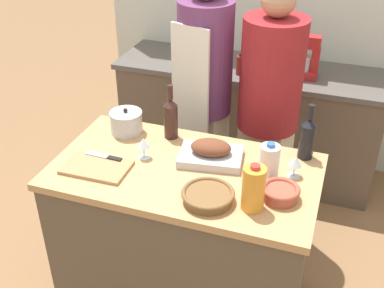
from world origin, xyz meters
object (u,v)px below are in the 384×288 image
(stock_pot, at_px, (126,122))
(juice_jug, at_px, (253,188))
(wine_bottle_dark, at_px, (171,117))
(cutting_board, at_px, (97,167))
(mixing_bowl, at_px, (280,192))
(wine_bottle_green, at_px, (307,137))
(condiment_bottle_tall, at_px, (299,57))
(wicker_basket, at_px, (208,196))
(person_cook_aproned, at_px, (204,92))
(stand_mixer, at_px, (306,60))
(person_cook_guest, at_px, (268,109))
(condiment_bottle_extra, at_px, (240,65))
(knife_chef, at_px, (105,156))
(roasting_pan, at_px, (211,153))
(condiment_bottle_short, at_px, (259,66))
(wine_glass_left, at_px, (295,162))
(wine_glass_right, at_px, (143,144))
(milk_jug, at_px, (269,162))

(stock_pot, bearing_deg, juice_jug, -27.62)
(stock_pot, distance_m, wine_bottle_dark, 0.26)
(cutting_board, height_order, mixing_bowl, mixing_bowl)
(wine_bottle_green, height_order, condiment_bottle_tall, wine_bottle_green)
(cutting_board, bearing_deg, wicker_basket, -5.94)
(stock_pot, distance_m, condiment_bottle_tall, 1.57)
(wine_bottle_green, distance_m, person_cook_aproned, 0.85)
(stand_mixer, relative_size, person_cook_aproned, 0.17)
(mixing_bowl, xyz_separation_m, person_cook_guest, (-0.23, 0.86, -0.03))
(wine_bottle_dark, bearing_deg, condiment_bottle_extra, 82.98)
(knife_chef, bearing_deg, wicker_basket, -13.97)
(stand_mixer, relative_size, condiment_bottle_tall, 2.05)
(roasting_pan, height_order, person_cook_aproned, person_cook_aproned)
(wine_bottle_green, distance_m, wine_bottle_dark, 0.73)
(person_cook_guest, bearing_deg, condiment_bottle_tall, 102.68)
(wine_bottle_green, distance_m, condiment_bottle_short, 1.17)
(juice_jug, distance_m, wine_bottle_dark, 0.73)
(wine_bottle_green, relative_size, stand_mixer, 0.98)
(stand_mixer, bearing_deg, condiment_bottle_tall, 110.95)
(wine_glass_left, bearing_deg, mixing_bowl, -99.07)
(knife_chef, distance_m, person_cook_aproned, 0.88)
(cutting_board, xyz_separation_m, stock_pot, (-0.02, 0.38, 0.05))
(stock_pot, distance_m, condiment_bottle_short, 1.24)
(condiment_bottle_short, bearing_deg, wine_glass_right, -103.11)
(wine_bottle_green, bearing_deg, milk_jug, -120.53)
(wine_bottle_green, height_order, wine_glass_left, wine_bottle_green)
(mixing_bowl, bearing_deg, wine_glass_right, 171.38)
(knife_chef, bearing_deg, condiment_bottle_tall, 66.13)
(condiment_bottle_short, relative_size, condiment_bottle_extra, 0.91)
(wine_glass_left, height_order, person_cook_guest, person_cook_guest)
(wicker_basket, relative_size, wine_bottle_dark, 0.78)
(condiment_bottle_short, height_order, person_cook_guest, person_cook_guest)
(condiment_bottle_short, bearing_deg, condiment_bottle_extra, -158.11)
(wine_glass_right, bearing_deg, person_cook_aproned, 83.66)
(mixing_bowl, distance_m, wine_bottle_green, 0.40)
(roasting_pan, relative_size, mixing_bowl, 1.96)
(condiment_bottle_extra, height_order, person_cook_guest, person_cook_guest)
(condiment_bottle_tall, bearing_deg, roasting_pan, -98.60)
(knife_chef, bearing_deg, stand_mixer, 61.09)
(wine_bottle_green, bearing_deg, stock_pot, -176.01)
(roasting_pan, xyz_separation_m, stand_mixer, (0.30, 1.30, 0.05))
(stock_pot, relative_size, stand_mixer, 0.59)
(stock_pot, distance_m, stand_mixer, 1.45)
(wine_glass_left, height_order, person_cook_aproned, person_cook_aproned)
(condiment_bottle_tall, bearing_deg, person_cook_guest, -94.00)
(wine_bottle_green, bearing_deg, person_cook_guest, 121.17)
(juice_jug, xyz_separation_m, condiment_bottle_tall, (-0.06, 1.81, -0.07))
(roasting_pan, relative_size, stand_mixer, 1.13)
(cutting_board, distance_m, mixing_bowl, 0.91)
(condiment_bottle_short, height_order, person_cook_aproned, person_cook_aproned)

